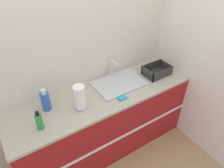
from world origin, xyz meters
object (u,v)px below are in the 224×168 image
bottle_green (39,121)px  dish_rack (157,71)px  paper_towel_roll (80,97)px  bottle_blue (46,101)px  sink (119,83)px

bottle_green → dish_rack: bearing=3.4°
paper_towel_roll → bottle_blue: size_ratio=1.11×
sink → dish_rack: size_ratio=1.85×
sink → paper_towel_roll: size_ratio=2.14×
paper_towel_roll → dish_rack: (1.05, 0.04, -0.10)m
sink → bottle_blue: bearing=176.9°
sink → bottle_green: sink is taller
dish_rack → bottle_green: bottle_green is taller
sink → bottle_green: bearing=-169.9°
paper_towel_roll → bottle_blue: bearing=149.7°
sink → dish_rack: sink is taller
paper_towel_roll → dish_rack: size_ratio=0.86×
bottle_blue → dish_rack: bearing=-5.7°
sink → bottle_blue: 0.85m
sink → paper_towel_roll: (-0.55, -0.13, 0.12)m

